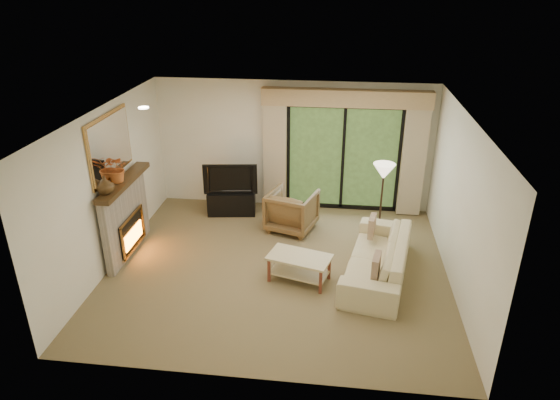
# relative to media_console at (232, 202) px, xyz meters

# --- Properties ---
(floor) EXTENTS (5.50, 5.50, 0.00)m
(floor) POSITION_rel_media_console_xyz_m (1.19, -1.95, -0.24)
(floor) COLOR olive
(floor) RESTS_ON ground
(ceiling) EXTENTS (5.50, 5.50, 0.00)m
(ceiling) POSITION_rel_media_console_xyz_m (1.19, -1.95, 2.36)
(ceiling) COLOR white
(ceiling) RESTS_ON ground
(wall_back) EXTENTS (5.00, 0.00, 5.00)m
(wall_back) POSITION_rel_media_console_xyz_m (1.19, 0.55, 1.06)
(wall_back) COLOR white
(wall_back) RESTS_ON ground
(wall_front) EXTENTS (5.00, 0.00, 5.00)m
(wall_front) POSITION_rel_media_console_xyz_m (1.19, -4.45, 1.06)
(wall_front) COLOR white
(wall_front) RESTS_ON ground
(wall_left) EXTENTS (0.00, 5.00, 5.00)m
(wall_left) POSITION_rel_media_console_xyz_m (-1.56, -1.95, 1.06)
(wall_left) COLOR white
(wall_left) RESTS_ON ground
(wall_right) EXTENTS (0.00, 5.00, 5.00)m
(wall_right) POSITION_rel_media_console_xyz_m (3.94, -1.95, 1.06)
(wall_right) COLOR white
(wall_right) RESTS_ON ground
(fireplace) EXTENTS (0.24, 1.70, 1.37)m
(fireplace) POSITION_rel_media_console_xyz_m (-1.44, -1.75, 0.45)
(fireplace) COLOR gray
(fireplace) RESTS_ON floor
(mirror) EXTENTS (0.07, 1.45, 1.02)m
(mirror) POSITION_rel_media_console_xyz_m (-1.53, -1.75, 1.71)
(mirror) COLOR #B48443
(mirror) RESTS_ON wall_left
(sliding_door) EXTENTS (2.26, 0.10, 2.16)m
(sliding_door) POSITION_rel_media_console_xyz_m (2.19, 0.50, 0.86)
(sliding_door) COLOR black
(sliding_door) RESTS_ON floor
(curtain_left) EXTENTS (0.45, 0.18, 2.35)m
(curtain_left) POSITION_rel_media_console_xyz_m (0.84, 0.39, 0.96)
(curtain_left) COLOR tan
(curtain_left) RESTS_ON floor
(curtain_right) EXTENTS (0.45, 0.18, 2.35)m
(curtain_right) POSITION_rel_media_console_xyz_m (3.54, 0.39, 0.96)
(curtain_right) COLOR tan
(curtain_right) RESTS_ON floor
(cornice) EXTENTS (3.20, 0.24, 0.32)m
(cornice) POSITION_rel_media_console_xyz_m (2.19, 0.41, 2.08)
(cornice) COLOR tan
(cornice) RESTS_ON wall_back
(media_console) EXTENTS (1.00, 0.55, 0.48)m
(media_console) POSITION_rel_media_console_xyz_m (0.00, 0.00, 0.00)
(media_console) COLOR black
(media_console) RESTS_ON floor
(tv) EXTENTS (1.07, 0.28, 0.61)m
(tv) POSITION_rel_media_console_xyz_m (0.00, 0.00, 0.54)
(tv) COLOR black
(tv) RESTS_ON media_console
(armchair) EXTENTS (1.04, 1.05, 0.77)m
(armchair) POSITION_rel_media_console_xyz_m (1.28, -0.54, 0.15)
(armchair) COLOR brown
(armchair) RESTS_ON floor
(sofa) EXTENTS (1.28, 2.37, 0.66)m
(sofa) POSITION_rel_media_console_xyz_m (2.79, -1.96, 0.09)
(sofa) COLOR beige
(sofa) RESTS_ON floor
(pillow_near) EXTENTS (0.16, 0.38, 0.37)m
(pillow_near) POSITION_rel_media_console_xyz_m (2.72, -2.61, 0.31)
(pillow_near) COLOR brown
(pillow_near) RESTS_ON sofa
(pillow_far) EXTENTS (0.16, 0.36, 0.35)m
(pillow_far) POSITION_rel_media_console_xyz_m (2.72, -1.31, 0.31)
(pillow_far) COLOR brown
(pillow_far) RESTS_ON sofa
(coffee_table) EXTENTS (1.07, 0.77, 0.43)m
(coffee_table) POSITION_rel_media_console_xyz_m (1.57, -2.26, -0.02)
(coffee_table) COLOR #CBB985
(coffee_table) RESTS_ON floor
(floor_lamp) EXTENTS (0.43, 0.43, 1.45)m
(floor_lamp) POSITION_rel_media_console_xyz_m (2.89, -0.69, 0.49)
(floor_lamp) COLOR #FFEBCC
(floor_lamp) RESTS_ON floor
(vase) EXTENTS (0.33, 0.33, 0.29)m
(vase) POSITION_rel_media_console_xyz_m (-1.42, -2.32, 1.28)
(vase) COLOR #3C2914
(vase) RESTS_ON fireplace
(branches) EXTENTS (0.47, 0.42, 0.46)m
(branches) POSITION_rel_media_console_xyz_m (-1.42, -1.85, 1.36)
(branches) COLOR #C36027
(branches) RESTS_ON fireplace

